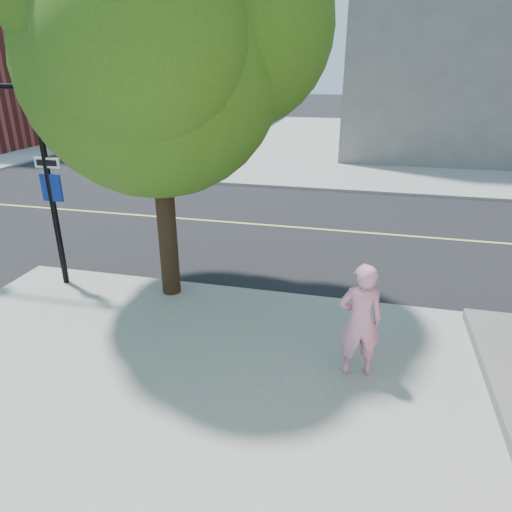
# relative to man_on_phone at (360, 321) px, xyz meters

# --- Properties ---
(ground) EXTENTS (140.00, 140.00, 0.00)m
(ground) POSITION_rel_man_on_phone_xyz_m (-6.48, 2.41, -1.04)
(ground) COLOR black
(ground) RESTS_ON ground
(road_ew) EXTENTS (140.00, 9.00, 0.01)m
(road_ew) POSITION_rel_man_on_phone_xyz_m (-6.48, 6.91, -1.03)
(road_ew) COLOR black
(road_ew) RESTS_ON ground
(sidewalk_ne) EXTENTS (29.00, 25.00, 0.12)m
(sidewalk_ne) POSITION_rel_man_on_phone_xyz_m (7.02, 23.91, -0.98)
(sidewalk_ne) COLOR gray
(sidewalk_ne) RESTS_ON ground
(man_on_phone) EXTENTS (0.75, 0.58, 1.84)m
(man_on_phone) POSITION_rel_man_on_phone_xyz_m (0.00, 0.00, 0.00)
(man_on_phone) COLOR pink
(man_on_phone) RESTS_ON sidewalk_se
(street_tree) EXTENTS (5.79, 5.26, 7.68)m
(street_tree) POSITION_rel_man_on_phone_xyz_m (-3.74, 1.93, 4.04)
(street_tree) COLOR black
(street_tree) RESTS_ON sidewalk_se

